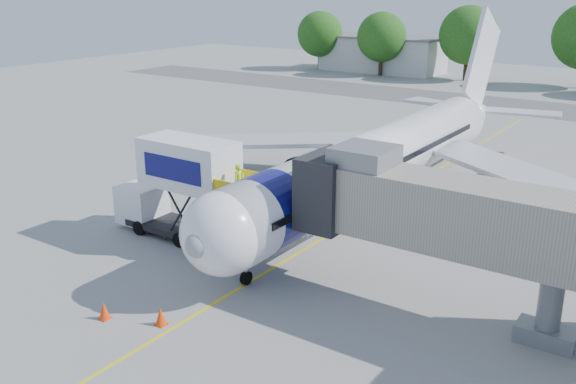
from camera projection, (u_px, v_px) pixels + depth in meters
The scene contains 12 objects.
ground at pixel (349, 223), 36.67m from camera, with size 160.00×160.00×0.00m, color #959593.
guidance_line at pixel (349, 223), 36.67m from camera, with size 0.15×70.00×0.01m, color yellow.
taxiway_strip at pixel (539, 109), 69.54m from camera, with size 120.00×10.00×0.01m, color #59595B.
aircraft at pixel (383, 158), 38.98m from camera, with size 34.17×37.73×11.35m.
jet_bridge at pixel (441, 213), 25.53m from camera, with size 13.90×3.20×6.60m.
catering_hiloader at pixel (181, 189), 33.71m from camera, with size 8.50×2.44×5.50m.
safety_cone_a at pixel (161, 317), 25.67m from camera, with size 0.48×0.48×0.76m.
safety_cone_b at pixel (104, 311), 26.13m from camera, with size 0.47×0.47×0.75m.
outbuilding_left at pixel (382, 54), 97.87m from camera, with size 18.40×8.40×5.30m.
tree_a at pixel (320, 34), 99.13m from camera, with size 6.97×6.97×8.89m.
tree_b at pixel (382, 37), 92.39m from camera, with size 7.13×7.13×9.09m.
tree_c at pixel (468, 35), 87.48m from camera, with size 7.97×7.97×10.16m.
Camera 1 is at (16.56, -30.22, 13.14)m, focal length 40.00 mm.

